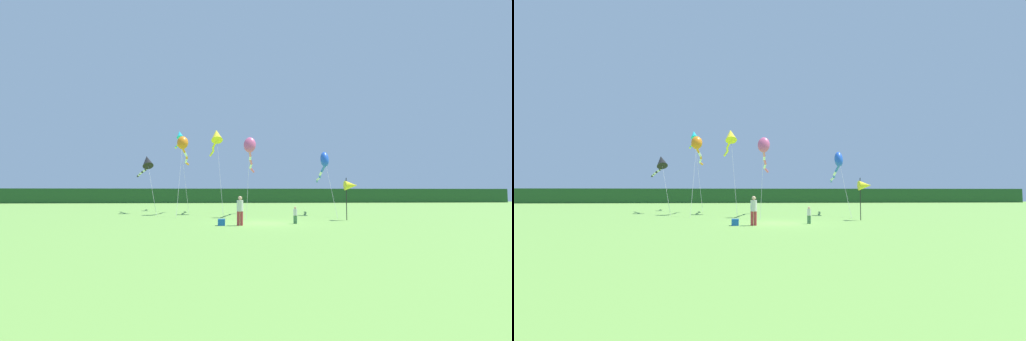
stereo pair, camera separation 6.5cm
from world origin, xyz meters
TOP-DOWN VIEW (x-y plane):
  - ground_plane at (0.00, 0.00)m, footprint 120.00×120.00m
  - distant_treeline at (0.00, 45.00)m, footprint 108.00×3.55m
  - person_adult at (-1.48, -1.40)m, footprint 0.39×0.39m
  - person_child at (2.01, -0.53)m, footprint 0.24×0.24m
  - cooler_box at (-2.58, -1.35)m, footprint 0.42×0.39m
  - banner_flag_pole at (6.53, 1.96)m, footprint 0.90×0.70m
  - kite_orange at (-6.43, 9.20)m, footprint 1.04×8.32m
  - kite_rainbow at (-0.50, 6.02)m, footprint 1.31×7.93m
  - kite_yellow at (-3.48, 10.10)m, footprint 1.80×9.24m
  - kite_black at (-10.21, 11.50)m, footprint 3.47×6.25m
  - kite_blue at (6.25, 8.10)m, footprint 1.29×9.79m
  - kite_cyan at (-7.96, 16.80)m, footprint 2.73×7.53m

SIDE VIEW (x-z plane):
  - ground_plane at x=0.00m, z-range 0.00..0.00m
  - cooler_box at x=-2.58m, z-range 0.00..0.39m
  - person_child at x=2.01m, z-range 0.06..1.15m
  - person_adult at x=-1.48m, z-range 0.10..1.85m
  - distant_treeline at x=0.00m, z-range 0.00..2.75m
  - banner_flag_pole at x=6.53m, z-range 0.94..3.95m
  - kite_blue at x=6.25m, z-range 1.74..7.46m
  - kite_black at x=-10.21m, z-range 2.00..7.81m
  - kite_rainbow at x=-0.50m, z-range 2.30..8.84m
  - kite_orange at x=-6.43m, z-range 2.71..9.90m
  - kite_yellow at x=-3.48m, z-range 3.13..11.30m
  - kite_cyan at x=-7.96m, z-range 3.80..12.91m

